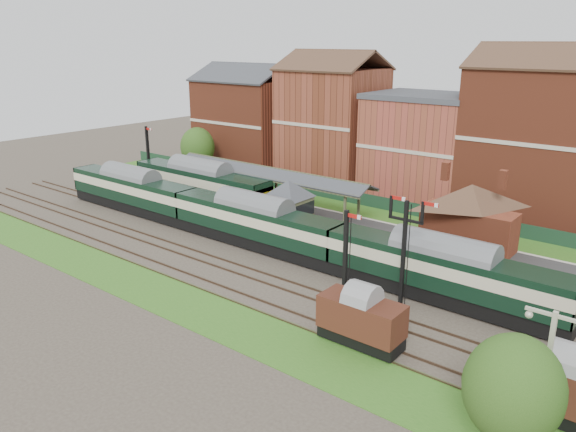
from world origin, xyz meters
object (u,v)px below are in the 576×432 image
Objects in this scene: goods_van_a at (361,318)px; semaphore_bracket at (404,247)px; dmu_train at (254,222)px; signal_box at (288,209)px; platform_railcar at (201,183)px.

semaphore_bracket is at bearing 94.94° from goods_van_a.
goods_van_a is at bearing -27.81° from dmu_train.
signal_box is 3.63m from dmu_train.
semaphore_bracket is 0.15× the size of dmu_train.
platform_railcar is at bearing 155.33° from dmu_train.
signal_box is at bearing 65.79° from dmu_train.
semaphore_bracket is 1.52× the size of goods_van_a.
semaphore_bracket is at bearing -8.62° from dmu_train.
dmu_train is 15.58m from platform_railcar.
semaphore_bracket is 32.01m from platform_railcar.
dmu_train is at bearing 171.38° from semaphore_bracket.
signal_box is at bearing 159.08° from semaphore_bracket.
dmu_train is (-1.46, -3.25, -0.71)m from signal_box.
dmu_train is 10.30× the size of goods_van_a.
signal_box is 19.88m from goods_van_a.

